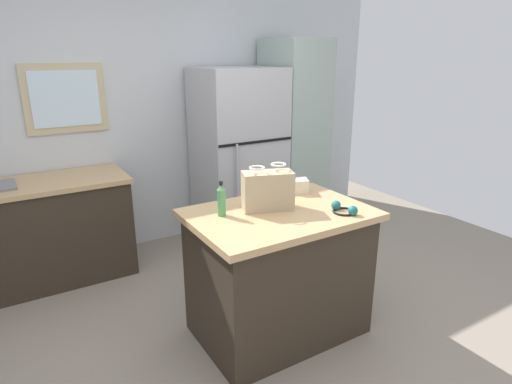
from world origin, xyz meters
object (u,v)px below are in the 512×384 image
(shopping_bag, at_px, (268,190))
(ear_defenders, at_px, (344,209))
(small_box, at_px, (300,186))
(kitchen_island, at_px, (279,272))
(refrigerator, at_px, (238,157))
(bottle, at_px, (221,200))
(tall_cabinet, at_px, (293,137))

(shopping_bag, bearing_deg, ear_defenders, -38.82)
(shopping_bag, bearing_deg, small_box, 23.39)
(kitchen_island, height_order, refrigerator, refrigerator)
(refrigerator, relative_size, ear_defenders, 8.92)
(bottle, distance_m, ear_defenders, 0.80)
(kitchen_island, relative_size, tall_cabinet, 0.58)
(kitchen_island, bearing_deg, bottle, 159.83)
(tall_cabinet, distance_m, bottle, 2.19)
(small_box, distance_m, bottle, 0.73)
(small_box, bearing_deg, bottle, -170.54)
(refrigerator, relative_size, small_box, 14.47)
(small_box, xyz_separation_m, bottle, (-0.71, -0.12, 0.05))
(small_box, distance_m, ear_defenders, 0.49)
(tall_cabinet, bearing_deg, kitchen_island, -128.54)
(shopping_bag, xyz_separation_m, small_box, (0.40, 0.17, -0.08))
(kitchen_island, xyz_separation_m, bottle, (-0.36, 0.13, 0.55))
(kitchen_island, relative_size, small_box, 9.67)
(kitchen_island, xyz_separation_m, tall_cabinet, (1.27, 1.60, 0.56))
(refrigerator, distance_m, tall_cabinet, 0.71)
(refrigerator, xyz_separation_m, tall_cabinet, (0.69, 0.00, 0.14))
(refrigerator, bearing_deg, tall_cabinet, 0.02)
(refrigerator, xyz_separation_m, bottle, (-0.94, -1.47, 0.13))
(refrigerator, height_order, shopping_bag, refrigerator)
(shopping_bag, distance_m, ear_defenders, 0.51)
(kitchen_island, xyz_separation_m, ear_defenders, (0.35, -0.24, 0.47))
(small_box, height_order, ear_defenders, small_box)
(kitchen_island, bearing_deg, refrigerator, 70.02)
(small_box, bearing_deg, ear_defenders, -91.06)
(kitchen_island, distance_m, ear_defenders, 0.63)
(shopping_bag, bearing_deg, kitchen_island, -59.37)
(refrigerator, xyz_separation_m, shopping_bag, (-0.63, -1.52, 0.16))
(small_box, height_order, bottle, bottle)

